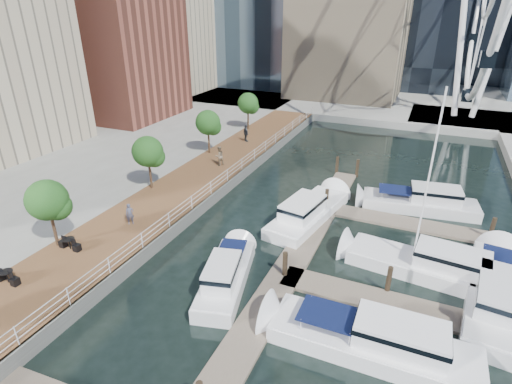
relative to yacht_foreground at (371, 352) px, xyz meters
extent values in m
plane|color=black|center=(-8.85, -4.13, 0.00)|extent=(520.00, 520.00, 0.00)
cube|color=brown|center=(-17.85, 10.87, 0.50)|extent=(6.00, 60.00, 1.00)
cube|color=#595954|center=(-14.85, 10.87, 0.50)|extent=(0.25, 60.00, 1.00)
cube|color=gray|center=(-8.85, 97.87, 0.50)|extent=(200.00, 114.00, 1.00)
cube|color=gray|center=(5.15, 47.87, 0.50)|extent=(14.00, 12.00, 1.00)
cube|color=#6D6051|center=(-5.85, 5.87, 0.10)|extent=(2.00, 32.00, 0.20)
cube|color=#6D6051|center=(0.15, 3.87, 0.10)|extent=(12.00, 2.00, 0.20)
cube|color=#6D6051|center=(0.15, 13.87, 0.10)|extent=(12.00, 2.00, 0.20)
cube|color=brown|center=(-38.85, 29.87, 11.00)|extent=(12.00, 14.00, 20.00)
cube|color=#BCAD8E|center=(-44.85, 45.87, 15.00)|extent=(14.00, 16.00, 28.00)
cylinder|color=white|center=(2.65, 47.87, 14.00)|extent=(0.80, 0.80, 26.00)
cylinder|color=white|center=(7.65, 47.87, 14.00)|extent=(0.80, 0.80, 26.00)
cylinder|color=#3F2B1C|center=(-20.25, -0.13, 2.20)|extent=(0.20, 0.20, 2.40)
sphere|color=#265B1E|center=(-20.25, -0.13, 4.30)|extent=(2.60, 2.60, 2.60)
cylinder|color=#3F2B1C|center=(-20.25, 9.87, 2.20)|extent=(0.20, 0.20, 2.40)
sphere|color=#265B1E|center=(-20.25, 9.87, 4.30)|extent=(2.60, 2.60, 2.60)
cylinder|color=#3F2B1C|center=(-20.25, 19.87, 2.20)|extent=(0.20, 0.20, 2.40)
sphere|color=#265B1E|center=(-20.25, 19.87, 4.30)|extent=(2.60, 2.60, 2.60)
cylinder|color=#3F2B1C|center=(-20.25, 29.87, 2.20)|extent=(0.20, 0.20, 2.40)
sphere|color=#265B1E|center=(-20.25, 29.87, 4.30)|extent=(2.60, 2.60, 2.60)
imported|color=#4C4E66|center=(-17.74, 4.09, 1.78)|extent=(0.67, 0.67, 1.56)
imported|color=#84725B|center=(-17.48, 17.01, 1.96)|extent=(1.09, 1.17, 1.92)
imported|color=#363B43|center=(-18.29, 24.99, 1.98)|extent=(1.19, 1.11, 1.97)
camera|label=1|loc=(0.62, -15.34, 15.22)|focal=28.00mm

